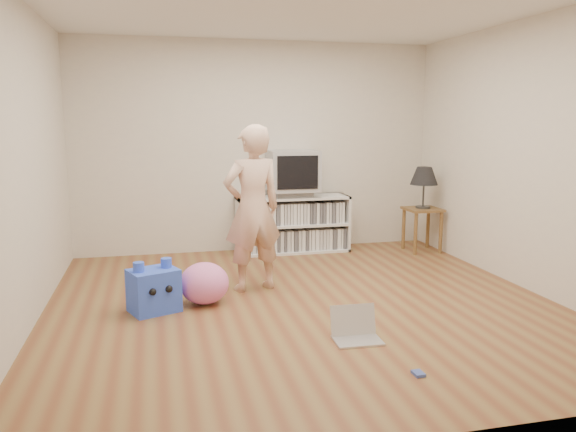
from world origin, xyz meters
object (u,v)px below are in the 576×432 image
(media_unit, at_px, (292,224))
(plush_blue, at_px, (154,290))
(side_table, at_px, (422,219))
(table_lamp, at_px, (424,177))
(crt_tv, at_px, (293,171))
(plush_pink, at_px, (204,283))
(person, at_px, (253,209))
(laptop, at_px, (355,330))
(dvd_deck, at_px, (292,193))

(media_unit, relative_size, plush_blue, 2.91)
(side_table, xyz_separation_m, table_lamp, (0.00, 0.00, 0.53))
(crt_tv, relative_size, plush_pink, 1.36)
(crt_tv, bearing_deg, table_lamp, -12.98)
(side_table, distance_m, plush_blue, 3.65)
(person, distance_m, plush_pink, 0.85)
(laptop, distance_m, plush_blue, 1.78)
(media_unit, height_order, person, person)
(person, relative_size, plush_pink, 3.62)
(laptop, bearing_deg, person, 112.56)
(dvd_deck, height_order, person, person)
(dvd_deck, bearing_deg, person, -117.07)
(media_unit, distance_m, person, 1.74)
(dvd_deck, bearing_deg, plush_blue, -131.53)
(side_table, xyz_separation_m, person, (-2.35, -1.11, 0.38))
(dvd_deck, height_order, crt_tv, crt_tv)
(crt_tv, height_order, plush_pink, crt_tv)
(laptop, bearing_deg, crt_tv, 87.64)
(dvd_deck, xyz_separation_m, crt_tv, (0.00, -0.00, 0.29))
(crt_tv, xyz_separation_m, table_lamp, (1.59, -0.37, -0.08))
(crt_tv, height_order, table_lamp, crt_tv)
(table_lamp, height_order, plush_blue, table_lamp)
(laptop, xyz_separation_m, plush_blue, (-1.48, 0.99, 0.13))
(dvd_deck, xyz_separation_m, table_lamp, (1.59, -0.37, 0.21))
(table_lamp, bearing_deg, side_table, 0.00)
(dvd_deck, relative_size, plush_blue, 0.94)
(media_unit, relative_size, plush_pink, 3.17)
(media_unit, relative_size, crt_tv, 2.33)
(media_unit, xyz_separation_m, side_table, (1.59, -0.39, 0.07))
(table_lamp, bearing_deg, dvd_deck, 166.90)
(side_table, height_order, laptop, side_table)
(laptop, bearing_deg, media_unit, 87.67)
(media_unit, distance_m, dvd_deck, 0.39)
(table_lamp, bearing_deg, media_unit, 166.37)
(plush_blue, relative_size, plush_pink, 1.09)
(dvd_deck, bearing_deg, laptop, -94.42)
(dvd_deck, distance_m, plush_blue, 2.63)
(dvd_deck, xyz_separation_m, side_table, (1.59, -0.37, -0.32))
(media_unit, xyz_separation_m, plush_pink, (-1.26, -1.82, -0.16))
(table_lamp, bearing_deg, plush_pink, -153.22)
(laptop, height_order, plush_blue, plush_blue)
(dvd_deck, relative_size, side_table, 0.82)
(media_unit, xyz_separation_m, laptop, (-0.23, -2.93, -0.28))
(laptop, height_order, plush_pink, plush_pink)
(media_unit, relative_size, table_lamp, 2.72)
(crt_tv, bearing_deg, media_unit, 90.00)
(media_unit, bearing_deg, laptop, -94.40)
(person, relative_size, laptop, 4.42)
(media_unit, height_order, plush_blue, media_unit)
(side_table, xyz_separation_m, laptop, (-1.82, -2.54, -0.35))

